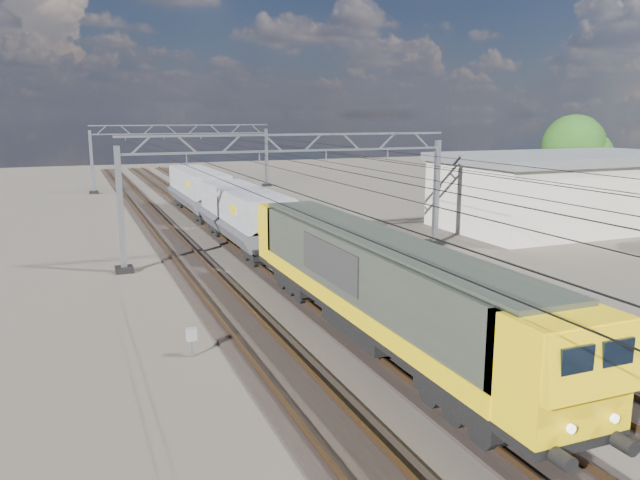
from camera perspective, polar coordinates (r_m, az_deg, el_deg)
name	(u,v)px	position (r m, az deg, el deg)	size (l,w,h in m)	color
ground	(320,273)	(32.70, 0.00, -3.03)	(160.00, 160.00, 0.00)	black
track_outer_west	(206,283)	(31.01, -10.36, -3.88)	(2.60, 140.00, 0.30)	black
track_loco	(284,275)	(32.01, -3.33, -3.23)	(2.60, 140.00, 0.30)	black
track_inner_east	(355,268)	(33.46, 3.18, -2.59)	(2.60, 140.00, 0.30)	black
track_outer_east	(419,262)	(35.30, 9.07, -1.97)	(2.60, 140.00, 0.30)	black
catenary_gantry_mid	(294,190)	(35.66, -2.42, 4.55)	(19.90, 0.90, 7.11)	#8F929C
catenary_gantry_far	(183,154)	(70.50, -12.39, 7.66)	(19.90, 0.90, 7.11)	#8F929C
overhead_wires	(272,154)	(39.27, -4.42, 7.86)	(12.03, 140.00, 0.53)	black
locomotive	(374,280)	(22.40, 4.96, -3.69)	(2.76, 21.10, 3.62)	black
hopper_wagon_lead	(244,212)	(38.70, -6.98, 2.51)	(3.38, 13.00, 3.25)	black
hopper_wagon_mid	(198,188)	(52.43, -11.06, 4.69)	(3.38, 13.00, 3.25)	black
trackside_cabinet	(192,336)	(21.85, -11.67, -8.56)	(0.35, 0.27, 1.03)	#8F929C
industrial_shed	(567,190)	(49.26, 21.68, 4.26)	(18.60, 10.60, 5.40)	beige
tree_far	(578,148)	(60.42, 22.53, 7.76)	(5.89, 5.49, 8.20)	#362A18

